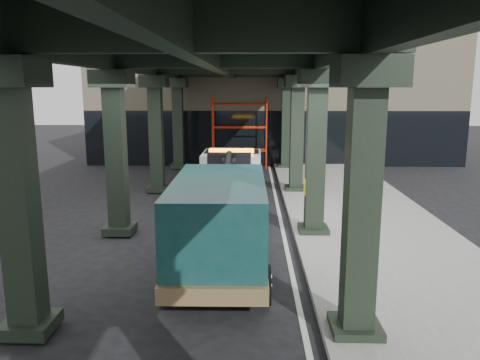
# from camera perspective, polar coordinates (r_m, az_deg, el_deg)

# --- Properties ---
(ground) EXTENTS (90.00, 90.00, 0.00)m
(ground) POSITION_cam_1_polar(r_m,az_deg,el_deg) (12.73, -1.80, -9.50)
(ground) COLOR black
(ground) RESTS_ON ground
(sidewalk) EXTENTS (5.00, 40.00, 0.15)m
(sidewalk) POSITION_cam_1_polar(r_m,az_deg,el_deg) (15.06, 16.12, -6.33)
(sidewalk) COLOR gray
(sidewalk) RESTS_ON ground
(lane_stripe) EXTENTS (0.12, 38.00, 0.01)m
(lane_stripe) POSITION_cam_1_polar(r_m,az_deg,el_deg) (14.63, 5.36, -6.73)
(lane_stripe) COLOR silver
(lane_stripe) RESTS_ON ground
(viaduct) EXTENTS (7.40, 32.00, 6.40)m
(viaduct) POSITION_cam_1_polar(r_m,az_deg,el_deg) (13.96, -3.16, 15.14)
(viaduct) COLOR black
(viaduct) RESTS_ON ground
(building) EXTENTS (22.00, 10.00, 8.00)m
(building) POSITION_cam_1_polar(r_m,az_deg,el_deg) (31.92, 3.87, 10.29)
(building) COLOR #C6B793
(building) RESTS_ON ground
(scaffolding) EXTENTS (3.08, 0.88, 4.00)m
(scaffolding) POSITION_cam_1_polar(r_m,az_deg,el_deg) (26.65, -0.04, 6.06)
(scaffolding) COLOR red
(scaffolding) RESTS_ON ground
(tow_truck) EXTENTS (2.35, 7.57, 2.47)m
(tow_truck) POSITION_cam_1_polar(r_m,az_deg,el_deg) (15.39, -1.36, -1.16)
(tow_truck) COLOR black
(tow_truck) RESTS_ON ground
(towed_van) EXTENTS (2.41, 5.88, 2.37)m
(towed_van) POSITION_cam_1_polar(r_m,az_deg,el_deg) (11.55, -2.45, -5.01)
(towed_van) COLOR #103C3C
(towed_van) RESTS_ON ground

